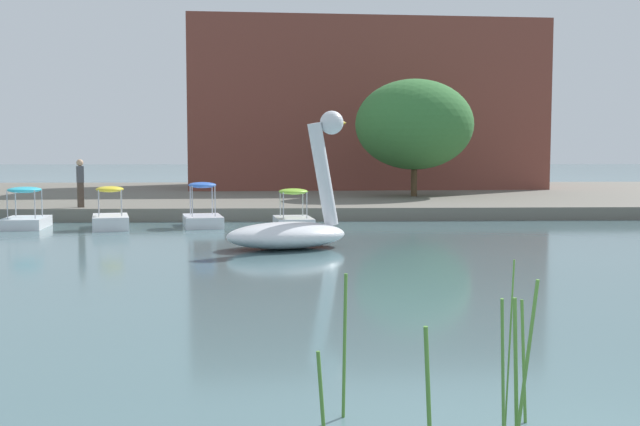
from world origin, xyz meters
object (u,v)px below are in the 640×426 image
(pedal_boat_cyan, at_px, (25,215))
(person_on_path, at_px, (80,181))
(tree_broadleaf_behind_dock, at_px, (415,125))
(pedal_boat_lime, at_px, (293,215))
(pedal_boat_blue, at_px, (203,214))
(swan_boat, at_px, (292,224))
(pedal_boat_yellow, at_px, (110,217))

(pedal_boat_cyan, relative_size, person_on_path, 1.24)
(tree_broadleaf_behind_dock, height_order, person_on_path, tree_broadleaf_behind_dock)
(pedal_boat_lime, bearing_deg, person_on_path, 159.19)
(pedal_boat_blue, distance_m, pedal_boat_cyan, 5.77)
(swan_boat, relative_size, pedal_boat_cyan, 1.63)
(swan_boat, bearing_deg, tree_broadleaf_behind_dock, 69.14)
(pedal_boat_lime, distance_m, pedal_boat_cyan, 8.80)
(swan_boat, relative_size, person_on_path, 2.03)
(pedal_boat_cyan, distance_m, person_on_path, 3.16)
(pedal_boat_blue, height_order, person_on_path, person_on_path)
(pedal_boat_cyan, bearing_deg, pedal_boat_yellow, -6.70)
(pedal_boat_lime, height_order, pedal_boat_blue, pedal_boat_blue)
(pedal_boat_lime, xyz_separation_m, tree_broadleaf_behind_dock, (5.73, 9.68, 3.41))
(tree_broadleaf_behind_dock, bearing_deg, pedal_boat_cyan, -146.72)
(pedal_boat_cyan, bearing_deg, pedal_boat_lime, -0.90)
(pedal_boat_lime, height_order, pedal_boat_yellow, pedal_boat_yellow)
(pedal_boat_yellow, height_order, tree_broadleaf_behind_dock, tree_broadleaf_behind_dock)
(pedal_boat_blue, height_order, pedal_boat_cyan, pedal_boat_blue)
(pedal_boat_blue, height_order, tree_broadleaf_behind_dock, tree_broadleaf_behind_dock)
(tree_broadleaf_behind_dock, xyz_separation_m, person_on_path, (-13.52, -6.72, -2.38))
(pedal_boat_cyan, bearing_deg, person_on_path, 70.20)
(pedal_boat_blue, height_order, pedal_boat_yellow, pedal_boat_blue)
(tree_broadleaf_behind_dock, bearing_deg, pedal_boat_blue, -133.23)
(tree_broadleaf_behind_dock, bearing_deg, person_on_path, -153.57)
(pedal_boat_lime, bearing_deg, pedal_boat_blue, 173.36)
(pedal_boat_blue, bearing_deg, swan_boat, -63.37)
(pedal_boat_cyan, bearing_deg, tree_broadleaf_behind_dock, 33.28)
(swan_boat, height_order, tree_broadleaf_behind_dock, tree_broadleaf_behind_dock)
(pedal_boat_blue, relative_size, pedal_boat_yellow, 0.96)
(pedal_boat_blue, relative_size, tree_broadleaf_behind_dock, 0.29)
(pedal_boat_lime, relative_size, pedal_boat_yellow, 0.90)
(pedal_boat_blue, bearing_deg, tree_broadleaf_behind_dock, 46.77)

